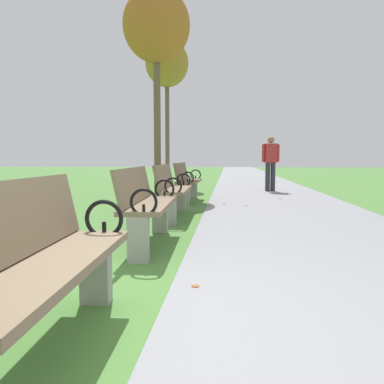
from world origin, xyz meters
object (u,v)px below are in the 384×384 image
Objects in this scene: park_bench_2 at (146,204)px; park_bench_3 at (172,189)px; park_bench_4 at (187,181)px; tree_3 at (167,65)px; pedestrian_walking at (271,161)px; tree_2 at (156,27)px; park_bench_1 at (38,264)px.

park_bench_3 is at bearing 90.00° from park_bench_2.
park_bench_4 is (-0.00, 4.41, 0.00)m from park_bench_2.
pedestrian_walking is (3.41, -2.02, -3.33)m from tree_3.
tree_2 is 2.59m from tree_3.
park_bench_2 is at bearing -90.00° from park_bench_4.
park_bench_3 is at bearing -90.00° from park_bench_4.
park_bench_2 is (0.00, 2.52, 0.00)m from park_bench_1.
tree_2 is at bearing 116.02° from park_bench_4.
park_bench_1 and park_bench_2 have the same top height.
park_bench_3 is at bearing -76.48° from tree_2.
park_bench_3 is 0.28× the size of tree_2.
park_bench_2 is 0.31× the size of tree_3.
park_bench_3 is 8.20m from tree_3.
tree_2 is at bearing 96.88° from park_bench_1.
park_bench_2 is 1.01× the size of park_bench_3.
tree_3 reaches higher than park_bench_1.
park_bench_1 is at bearing -102.67° from pedestrian_walking.
park_bench_1 is 10.18m from tree_2.
tree_3 is 3.17× the size of pedestrian_walking.
pedestrian_walking is at bearing 73.12° from park_bench_2.
pedestrian_walking is at bearing -30.64° from tree_3.
park_bench_4 is 4.90m from tree_2.
park_bench_2 and park_bench_3 have the same top height.
tree_2 is 1.12× the size of tree_3.
park_bench_3 is 0.99× the size of pedestrian_walking.
park_bench_4 is (-0.00, 6.93, 0.00)m from park_bench_1.
tree_3 is (-1.23, 7.17, 3.78)m from park_bench_3.
park_bench_3 is 6.34m from tree_2.
tree_3 is at bearing 97.57° from park_bench_2.
park_bench_1 is at bearing -90.00° from park_bench_4.
park_bench_2 is 10.05m from tree_3.
tree_3 reaches higher than pedestrian_walking.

